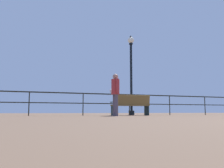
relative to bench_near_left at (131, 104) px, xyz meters
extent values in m
cube|color=black|center=(0.32, 0.82, 0.48)|extent=(22.97, 0.05, 0.05)
cube|color=black|center=(0.32, 0.82, 0.04)|extent=(22.97, 0.04, 0.04)
cylinder|color=black|center=(-4.27, 0.82, -0.01)|extent=(0.04, 0.04, 0.99)
cylinder|color=black|center=(-1.97, 0.82, -0.01)|extent=(0.04, 0.04, 0.99)
cylinder|color=black|center=(0.32, 0.82, -0.01)|extent=(0.04, 0.04, 0.99)
cylinder|color=black|center=(2.62, 0.82, -0.01)|extent=(0.04, 0.04, 0.99)
cylinder|color=black|center=(4.92, 0.82, -0.01)|extent=(0.04, 0.04, 0.99)
cube|color=brown|center=(0.01, 0.09, -0.05)|extent=(1.74, 0.66, 0.05)
cube|color=brown|center=(-0.01, -0.14, 0.17)|extent=(1.70, 0.28, 0.45)
cube|color=black|center=(0.81, 0.02, -0.28)|extent=(0.08, 0.46, 0.45)
cube|color=black|center=(0.83, 0.22, 0.09)|extent=(0.07, 0.36, 0.04)
cube|color=black|center=(-0.80, 0.16, -0.28)|extent=(0.08, 0.46, 0.45)
cube|color=black|center=(-0.78, 0.36, 0.09)|extent=(0.07, 0.36, 0.04)
cylinder|color=black|center=(0.57, 1.11, -0.39)|extent=(0.29, 0.29, 0.22)
cylinder|color=black|center=(0.57, 1.11, 1.40)|extent=(0.12, 0.12, 3.37)
cylinder|color=black|center=(0.57, 1.11, 3.12)|extent=(0.19, 0.19, 0.06)
sphere|color=#EDE7CE|center=(0.57, 1.11, 3.31)|extent=(0.32, 0.32, 0.32)
cone|color=black|center=(0.57, 1.11, 3.52)|extent=(0.14, 0.14, 0.10)
cylinder|color=#504655|center=(-1.25, -1.21, -0.10)|extent=(0.15, 0.15, 0.81)
cylinder|color=#504655|center=(-1.26, -1.36, -0.10)|extent=(0.15, 0.15, 0.81)
cylinder|color=#A32C2F|center=(-1.25, -1.28, 0.60)|extent=(0.31, 0.31, 0.59)
cylinder|color=#A32C2F|center=(-1.25, -1.08, 0.62)|extent=(0.10, 0.10, 0.55)
cylinder|color=#A32C2F|center=(-1.26, -1.49, 0.62)|extent=(0.10, 0.10, 0.55)
sphere|color=#A67867|center=(-1.25, -1.28, 1.00)|extent=(0.21, 0.21, 0.21)
ellipsoid|color=silver|center=(-0.53, 0.82, 0.59)|extent=(0.28, 0.34, 0.16)
ellipsoid|color=gray|center=(-0.53, 0.82, 0.61)|extent=(0.23, 0.30, 0.06)
sphere|color=silver|center=(-0.58, 0.94, 0.66)|extent=(0.13, 0.13, 0.13)
cone|color=yellow|center=(-0.61, 1.02, 0.66)|extent=(0.07, 0.07, 0.05)
cube|color=gray|center=(-0.47, 0.66, 0.60)|extent=(0.11, 0.12, 0.02)
camera|label=1|loc=(-4.71, -9.81, -0.34)|focal=38.91mm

